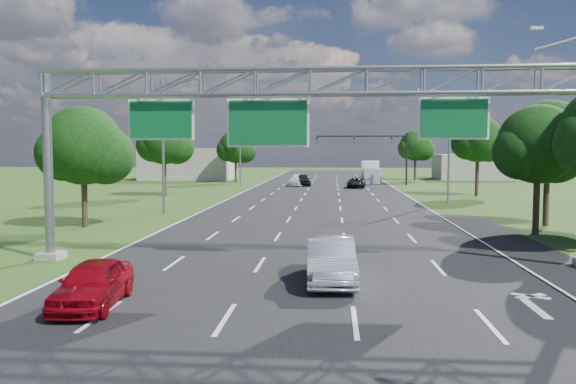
# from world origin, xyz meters

# --- Properties ---
(ground) EXTENTS (220.00, 220.00, 0.00)m
(ground) POSITION_xyz_m (0.00, 30.00, 0.00)
(ground) COLOR #274314
(ground) RESTS_ON ground
(road) EXTENTS (18.00, 180.00, 0.02)m
(road) POSITION_xyz_m (0.00, 30.00, 0.00)
(road) COLOR black
(road) RESTS_ON ground
(road_flare) EXTENTS (3.00, 30.00, 0.02)m
(road_flare) POSITION_xyz_m (10.20, 14.00, 0.00)
(road_flare) COLOR black
(road_flare) RESTS_ON ground
(sign_gantry) EXTENTS (23.50, 1.00, 9.56)m
(sign_gantry) POSITION_xyz_m (0.33, 12.00, 6.89)
(sign_gantry) COLOR gray
(sign_gantry) RESTS_ON ground
(traffic_signal) EXTENTS (12.21, 0.24, 7.00)m
(traffic_signal) POSITION_xyz_m (7.48, 65.00, 5.17)
(traffic_signal) COLOR black
(traffic_signal) RESTS_ON ground
(streetlight_l_near) EXTENTS (2.97, 0.22, 10.16)m
(streetlight_l_near) POSITION_xyz_m (-11.30, 30.00, 5.58)
(streetlight_l_near) COLOR gray
(streetlight_l_near) RESTS_ON ground
(streetlight_l_far) EXTENTS (2.97, 0.22, 10.16)m
(streetlight_l_far) POSITION_xyz_m (-11.30, 65.00, 5.58)
(streetlight_l_far) COLOR gray
(streetlight_l_far) RESTS_ON ground
(streetlight_r_mid) EXTENTS (2.97, 0.22, 10.16)m
(streetlight_r_mid) POSITION_xyz_m (11.30, 40.00, 5.58)
(streetlight_r_mid) COLOR gray
(streetlight_r_mid) RESTS_ON ground
(tree_verge_la) EXTENTS (5.76, 4.80, 7.40)m
(tree_verge_la) POSITION_xyz_m (-13.92, 22.04, 4.76)
(tree_verge_la) COLOR #2D2116
(tree_verge_la) RESTS_ON ground
(tree_verge_lb) EXTENTS (5.76, 4.80, 8.06)m
(tree_verge_lb) POSITION_xyz_m (-15.92, 45.04, 5.41)
(tree_verge_lb) COLOR #2D2116
(tree_verge_lb) RESTS_ON ground
(tree_verge_lc) EXTENTS (5.76, 4.80, 7.62)m
(tree_verge_lc) POSITION_xyz_m (-12.92, 70.04, 4.98)
(tree_verge_lc) COLOR #2D2116
(tree_verge_lc) RESTS_ON ground
(tree_verge_rd) EXTENTS (5.76, 4.80, 8.28)m
(tree_verge_rd) POSITION_xyz_m (16.08, 48.04, 5.63)
(tree_verge_rd) COLOR #2D2116
(tree_verge_rd) RESTS_ON ground
(tree_verge_re) EXTENTS (5.76, 4.80, 7.84)m
(tree_verge_re) POSITION_xyz_m (14.08, 78.04, 5.20)
(tree_verge_re) COLOR #2D2116
(tree_verge_re) RESTS_ON ground
(building_left) EXTENTS (14.00, 10.00, 5.00)m
(building_left) POSITION_xyz_m (-22.00, 78.00, 2.50)
(building_left) COLOR #ABA190
(building_left) RESTS_ON ground
(building_right) EXTENTS (12.00, 9.00, 4.00)m
(building_right) POSITION_xyz_m (24.00, 82.00, 2.00)
(building_right) COLOR #ABA190
(building_right) RESTS_ON ground
(red_coupe) EXTENTS (2.02, 4.27, 1.41)m
(red_coupe) POSITION_xyz_m (-6.04, 5.05, 0.71)
(red_coupe) COLOR #A10714
(red_coupe) RESTS_ON ground
(silver_sedan) EXTENTS (1.87, 4.86, 1.58)m
(silver_sedan) POSITION_xyz_m (1.11, 8.76, 0.79)
(silver_sedan) COLOR silver
(silver_sedan) RESTS_ON ground
(car_queue_a) EXTENTS (2.25, 5.14, 1.47)m
(car_queue_a) POSITION_xyz_m (-3.50, 63.16, 0.74)
(car_queue_a) COLOR white
(car_queue_a) RESTS_ON ground
(car_queue_b) EXTENTS (2.57, 4.82, 1.29)m
(car_queue_b) POSITION_xyz_m (4.14, 59.47, 0.64)
(car_queue_b) COLOR black
(car_queue_b) RESTS_ON ground
(car_queue_c) EXTENTS (2.28, 4.85, 1.60)m
(car_queue_c) POSITION_xyz_m (-2.71, 63.08, 0.80)
(car_queue_c) COLOR black
(car_queue_c) RESTS_ON ground
(box_truck) EXTENTS (2.95, 8.38, 3.10)m
(box_truck) POSITION_xyz_m (6.77, 72.35, 1.49)
(box_truck) COLOR white
(box_truck) RESTS_ON ground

